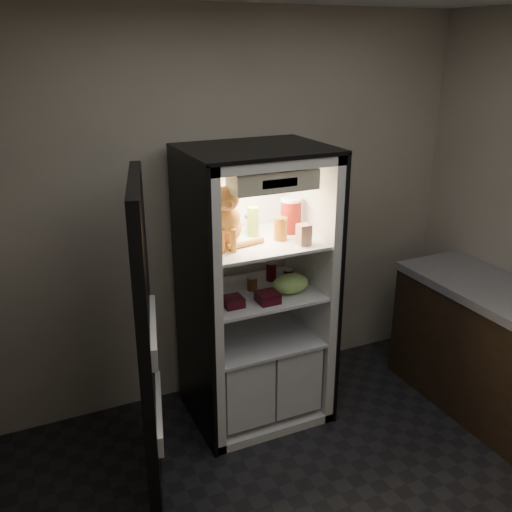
{
  "coord_description": "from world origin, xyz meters",
  "views": [
    {
      "loc": [
        -1.44,
        -1.77,
        2.45
      ],
      "look_at": [
        -0.01,
        1.32,
        1.18
      ],
      "focal_mm": 40.0,
      "sensor_mm": 36.0,
      "label": 1
    }
  ],
  "objects_px": {
    "refrigerator": "(254,307)",
    "soda_can_c": "(297,281)",
    "tabby_cat": "(225,220)",
    "salsa_jar": "(281,229)",
    "parmesan_shaker": "(253,222)",
    "mayo_tub": "(251,224)",
    "berry_box_left": "(233,302)",
    "pepper_jar": "(291,215)",
    "berry_box_right": "(268,297)",
    "cream_carton": "(304,235)",
    "condiment_jar": "(252,283)",
    "soda_can_a": "(271,272)",
    "soda_can_b": "(288,278)",
    "grape_bag": "(290,284)"
  },
  "relations": [
    {
      "from": "refrigerator",
      "to": "soda_can_c",
      "type": "relative_size",
      "value": 16.5
    },
    {
      "from": "tabby_cat",
      "to": "salsa_jar",
      "type": "distance_m",
      "value": 0.37
    },
    {
      "from": "parmesan_shaker",
      "to": "refrigerator",
      "type": "bearing_deg",
      "value": -107.9
    },
    {
      "from": "parmesan_shaker",
      "to": "tabby_cat",
      "type": "bearing_deg",
      "value": -156.5
    },
    {
      "from": "mayo_tub",
      "to": "berry_box_left",
      "type": "bearing_deg",
      "value": -130.42
    },
    {
      "from": "tabby_cat",
      "to": "pepper_jar",
      "type": "relative_size",
      "value": 1.92
    },
    {
      "from": "salsa_jar",
      "to": "berry_box_right",
      "type": "distance_m",
      "value": 0.44
    },
    {
      "from": "soda_can_c",
      "to": "berry_box_left",
      "type": "distance_m",
      "value": 0.49
    },
    {
      "from": "refrigerator",
      "to": "mayo_tub",
      "type": "height_order",
      "value": "refrigerator"
    },
    {
      "from": "cream_carton",
      "to": "condiment_jar",
      "type": "bearing_deg",
      "value": 138.43
    },
    {
      "from": "refrigerator",
      "to": "tabby_cat",
      "type": "relative_size",
      "value": 4.28
    },
    {
      "from": "mayo_tub",
      "to": "pepper_jar",
      "type": "height_order",
      "value": "pepper_jar"
    },
    {
      "from": "soda_can_c",
      "to": "condiment_jar",
      "type": "relative_size",
      "value": 1.19
    },
    {
      "from": "pepper_jar",
      "to": "berry_box_left",
      "type": "bearing_deg",
      "value": -157.77
    },
    {
      "from": "salsa_jar",
      "to": "pepper_jar",
      "type": "distance_m",
      "value": 0.18
    },
    {
      "from": "berry_box_left",
      "to": "refrigerator",
      "type": "bearing_deg",
      "value": 41.89
    },
    {
      "from": "pepper_jar",
      "to": "condiment_jar",
      "type": "xyz_separation_m",
      "value": [
        -0.29,
        -0.03,
        -0.42
      ]
    },
    {
      "from": "mayo_tub",
      "to": "berry_box_right",
      "type": "bearing_deg",
      "value": -97.7
    },
    {
      "from": "soda_can_a",
      "to": "berry_box_left",
      "type": "bearing_deg",
      "value": -145.68
    },
    {
      "from": "salsa_jar",
      "to": "condiment_jar",
      "type": "xyz_separation_m",
      "value": [
        -0.16,
        0.08,
        -0.38
      ]
    },
    {
      "from": "soda_can_c",
      "to": "berry_box_right",
      "type": "distance_m",
      "value": 0.28
    },
    {
      "from": "parmesan_shaker",
      "to": "soda_can_b",
      "type": "distance_m",
      "value": 0.45
    },
    {
      "from": "berry_box_left",
      "to": "condiment_jar",
      "type": "bearing_deg",
      "value": 39.73
    },
    {
      "from": "salsa_jar",
      "to": "parmesan_shaker",
      "type": "bearing_deg",
      "value": 130.39
    },
    {
      "from": "tabby_cat",
      "to": "grape_bag",
      "type": "xyz_separation_m",
      "value": [
        0.41,
        -0.1,
        -0.45
      ]
    },
    {
      "from": "refrigerator",
      "to": "cream_carton",
      "type": "bearing_deg",
      "value": -49.43
    },
    {
      "from": "berry_box_left",
      "to": "salsa_jar",
      "type": "bearing_deg",
      "value": 13.99
    },
    {
      "from": "pepper_jar",
      "to": "soda_can_c",
      "type": "bearing_deg",
      "value": -97.97
    },
    {
      "from": "cream_carton",
      "to": "grape_bag",
      "type": "relative_size",
      "value": 0.53
    },
    {
      "from": "refrigerator",
      "to": "pepper_jar",
      "type": "distance_m",
      "value": 0.67
    },
    {
      "from": "salsa_jar",
      "to": "condiment_jar",
      "type": "distance_m",
      "value": 0.42
    },
    {
      "from": "pepper_jar",
      "to": "cream_carton",
      "type": "bearing_deg",
      "value": -99.53
    },
    {
      "from": "condiment_jar",
      "to": "berry_box_left",
      "type": "xyz_separation_m",
      "value": [
        -0.21,
        -0.17,
        -0.02
      ]
    },
    {
      "from": "salsa_jar",
      "to": "refrigerator",
      "type": "bearing_deg",
      "value": 137.72
    },
    {
      "from": "berry_box_left",
      "to": "berry_box_right",
      "type": "xyz_separation_m",
      "value": [
        0.22,
        -0.04,
        0.0
      ]
    },
    {
      "from": "pepper_jar",
      "to": "soda_can_c",
      "type": "relative_size",
      "value": 2.01
    },
    {
      "from": "cream_carton",
      "to": "soda_can_c",
      "type": "height_order",
      "value": "cream_carton"
    },
    {
      "from": "berry_box_right",
      "to": "berry_box_left",
      "type": "bearing_deg",
      "value": 170.13
    },
    {
      "from": "salsa_jar",
      "to": "cream_carton",
      "type": "bearing_deg",
      "value": -57.17
    },
    {
      "from": "parmesan_shaker",
      "to": "soda_can_a",
      "type": "relative_size",
      "value": 1.51
    },
    {
      "from": "refrigerator",
      "to": "pepper_jar",
      "type": "bearing_deg",
      "value": -1.65
    },
    {
      "from": "soda_can_c",
      "to": "salsa_jar",
      "type": "bearing_deg",
      "value": 163.37
    },
    {
      "from": "refrigerator",
      "to": "parmesan_shaker",
      "type": "xyz_separation_m",
      "value": [
        0.01,
        0.03,
        0.59
      ]
    },
    {
      "from": "salsa_jar",
      "to": "berry_box_left",
      "type": "distance_m",
      "value": 0.55
    },
    {
      "from": "soda_can_a",
      "to": "grape_bag",
      "type": "height_order",
      "value": "soda_can_a"
    },
    {
      "from": "refrigerator",
      "to": "salsa_jar",
      "type": "height_order",
      "value": "refrigerator"
    },
    {
      "from": "mayo_tub",
      "to": "salsa_jar",
      "type": "distance_m",
      "value": 0.24
    },
    {
      "from": "soda_can_c",
      "to": "condiment_jar",
      "type": "xyz_separation_m",
      "value": [
        -0.27,
        0.12,
        -0.01
      ]
    },
    {
      "from": "pepper_jar",
      "to": "grape_bag",
      "type": "height_order",
      "value": "pepper_jar"
    },
    {
      "from": "soda_can_a",
      "to": "condiment_jar",
      "type": "relative_size",
      "value": 1.32
    }
  ]
}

